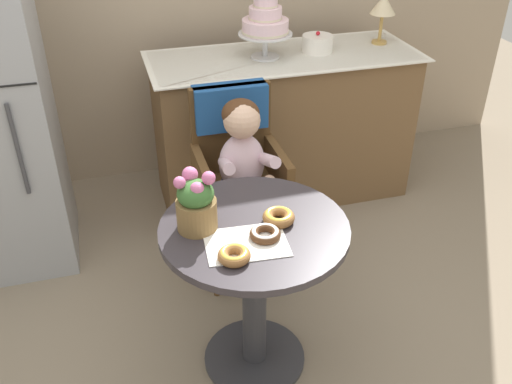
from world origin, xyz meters
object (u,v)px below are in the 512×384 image
Objects in this scene: seated_child at (244,160)px; tiered_cake_stand at (265,23)px; cafe_table at (254,269)px; flower_vase at (196,203)px; donut_side at (234,255)px; table_lamp at (383,7)px; donut_mid at (265,233)px; wicker_chair at (236,152)px; round_layer_cake at (317,44)px; donut_front at (279,217)px.

tiered_cake_stand is at bearing 66.22° from seated_child.
flower_vase is at bearing 166.75° from cafe_table.
table_lamp reaches higher than donut_side.
donut_mid is at bearing -128.60° from table_lamp.
wicker_chair is 4.01× the size of flower_vase.
round_layer_cake is (0.64, 0.59, 0.31)m from wicker_chair.
seated_child is 0.58m from donut_front.
table_lamp is at bearing 36.74° from seated_child.
tiered_cake_stand reaches higher than table_lamp.
tiered_cake_stand is at bearing 71.56° from cafe_table.
donut_front is at bearing -9.80° from flower_vase.
table_lamp reaches higher than donut_mid.
flower_vase is 0.71× the size of tiered_cake_stand.
wicker_chair is at bearing 81.24° from cafe_table.
tiered_cake_stand is at bearing 55.49° from wicker_chair.
wicker_chair is 3.35× the size of table_lamp.
table_lamp is (0.42, 0.04, 0.17)m from round_layer_cake.
flower_vase reaches higher than donut_mid.
wicker_chair is 0.92m from round_layer_cake.
wicker_chair is 2.83× the size of tiered_cake_stand.
flower_vase is 1.92m from table_lamp.
donut_front is at bearing 38.15° from donut_side.
cafe_table is 0.75× the size of wicker_chair.
seated_child is (0.11, 0.57, 0.17)m from cafe_table.
round_layer_cake is at bearing 2.28° from tiered_cake_stand.
seated_child is at bearing -113.78° from tiered_cake_stand.
wicker_chair is 1.32m from table_lamp.
flower_vase is (-0.22, 0.13, 0.09)m from donut_mid.
seated_child is 4.12× the size of round_layer_cake.
round_layer_cake is (0.64, 0.74, 0.27)m from seated_child.
tiered_cake_stand reaches higher than wicker_chair.
tiered_cake_stand is 1.18× the size of table_lamp.
cafe_table is 5.88× the size of donut_front.
donut_mid is 1.88m from table_lamp.
seated_child is at bearing 88.36° from donut_front.
wicker_chair is at bearing -149.08° from table_lamp.
round_layer_cake reaches higher than donut_mid.
donut_side is (-0.14, -0.09, 0.00)m from donut_mid.
flower_vase is (-0.30, 0.05, 0.08)m from donut_front.
donut_front is at bearing 45.26° from donut_mid.
wicker_chair is 8.31× the size of donut_side.
table_lamp is at bearing 49.93° from donut_side.
table_lamp is (1.37, 1.31, 0.29)m from flower_vase.
donut_mid is (0.02, -0.08, 0.23)m from cafe_table.
table_lamp reaches higher than wicker_chair.
cafe_table is 1.57m from round_layer_cake.
donut_mid is (-0.08, -0.08, -0.00)m from donut_front.
donut_side is at bearing -120.39° from round_layer_cake.
donut_side is at bearing -141.85° from donut_front.
cafe_table is at bearing -101.10° from seated_child.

